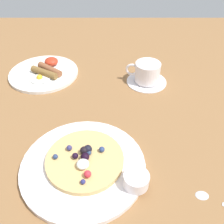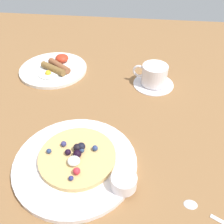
% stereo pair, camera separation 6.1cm
% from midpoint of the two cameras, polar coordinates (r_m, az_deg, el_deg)
% --- Properties ---
extents(ground_plane, '(1.71, 1.59, 0.03)m').
position_cam_midpoint_polar(ground_plane, '(0.71, -1.62, -3.46)').
color(ground_plane, brown).
extents(pancake_plate, '(0.29, 0.29, 0.01)m').
position_cam_midpoint_polar(pancake_plate, '(0.60, -9.66, -12.14)').
color(pancake_plate, white).
rests_on(pancake_plate, ground_plane).
extents(pancake_with_berries, '(0.18, 0.18, 0.03)m').
position_cam_midpoint_polar(pancake_with_berries, '(0.59, -9.37, -10.76)').
color(pancake_with_berries, tan).
rests_on(pancake_with_berries, pancake_plate).
extents(syrup_ramekin, '(0.05, 0.05, 0.03)m').
position_cam_midpoint_polar(syrup_ramekin, '(0.54, 2.10, -15.34)').
color(syrup_ramekin, white).
rests_on(syrup_ramekin, pancake_plate).
extents(breakfast_plate, '(0.24, 0.24, 0.01)m').
position_cam_midpoint_polar(breakfast_plate, '(0.93, -17.27, 8.35)').
color(breakfast_plate, white).
rests_on(breakfast_plate, ground_plane).
extents(fried_breakfast, '(0.11, 0.15, 0.03)m').
position_cam_midpoint_polar(fried_breakfast, '(0.92, -16.58, 9.28)').
color(fried_breakfast, brown).
rests_on(fried_breakfast, breakfast_plate).
extents(coffee_saucer, '(0.13, 0.13, 0.01)m').
position_cam_midpoint_polar(coffee_saucer, '(0.86, 5.68, 6.95)').
color(coffee_saucer, white).
rests_on(coffee_saucer, ground_plane).
extents(coffee_cup, '(0.11, 0.08, 0.06)m').
position_cam_midpoint_polar(coffee_cup, '(0.84, 5.74, 9.06)').
color(coffee_cup, white).
rests_on(coffee_cup, coffee_saucer).
extents(teaspoon, '(0.13, 0.07, 0.01)m').
position_cam_midpoint_polar(teaspoon, '(0.58, 19.61, -18.60)').
color(teaspoon, silver).
rests_on(teaspoon, ground_plane).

